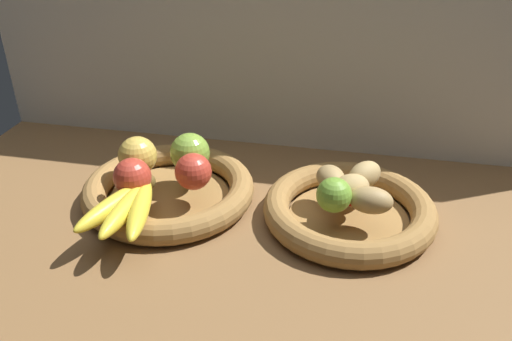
# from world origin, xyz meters

# --- Properties ---
(ground_plane) EXTENTS (1.40, 0.90, 0.03)m
(ground_plane) POSITION_xyz_m (0.00, 0.00, -0.01)
(ground_plane) COLOR brown
(back_wall) EXTENTS (1.40, 0.03, 0.55)m
(back_wall) POSITION_xyz_m (0.00, 0.30, 0.28)
(back_wall) COLOR silver
(back_wall) RESTS_ON ground_plane
(fruit_bowl_left) EXTENTS (0.34, 0.34, 0.05)m
(fruit_bowl_left) POSITION_xyz_m (-0.18, -0.00, 0.02)
(fruit_bowl_left) COLOR olive
(fruit_bowl_left) RESTS_ON ground_plane
(fruit_bowl_right) EXTENTS (0.32, 0.32, 0.05)m
(fruit_bowl_right) POSITION_xyz_m (0.17, -0.00, 0.02)
(fruit_bowl_right) COLOR olive
(fruit_bowl_right) RESTS_ON ground_plane
(apple_green_back) EXTENTS (0.08, 0.08, 0.08)m
(apple_green_back) POSITION_xyz_m (-0.15, 0.04, 0.09)
(apple_green_back) COLOR #7AA338
(apple_green_back) RESTS_ON fruit_bowl_left
(apple_red_right) EXTENTS (0.07, 0.07, 0.07)m
(apple_red_right) POSITION_xyz_m (-0.12, -0.02, 0.08)
(apple_red_right) COLOR #B73828
(apple_red_right) RESTS_ON fruit_bowl_left
(apple_red_front) EXTENTS (0.07, 0.07, 0.07)m
(apple_red_front) POSITION_xyz_m (-0.23, -0.06, 0.08)
(apple_red_front) COLOR #B73828
(apple_red_front) RESTS_ON fruit_bowl_left
(apple_golden_left) EXTENTS (0.08, 0.08, 0.08)m
(apple_golden_left) POSITION_xyz_m (-0.25, 0.01, 0.09)
(apple_golden_left) COLOR gold
(apple_golden_left) RESTS_ON fruit_bowl_left
(banana_bunch_front) EXTENTS (0.13, 0.20, 0.03)m
(banana_bunch_front) POSITION_xyz_m (-0.21, -0.13, 0.07)
(banana_bunch_front) COLOR yellow
(banana_bunch_front) RESTS_ON fruit_bowl_left
(potato_small) EXTENTS (0.08, 0.05, 0.05)m
(potato_small) POSITION_xyz_m (0.21, -0.04, 0.07)
(potato_small) COLOR #A38451
(potato_small) RESTS_ON fruit_bowl_right
(potato_back) EXTENTS (0.08, 0.09, 0.05)m
(potato_back) POSITION_xyz_m (0.20, 0.05, 0.08)
(potato_back) COLOR tan
(potato_back) RESTS_ON fruit_bowl_right
(potato_oblong) EXTENTS (0.08, 0.08, 0.04)m
(potato_oblong) POSITION_xyz_m (0.13, 0.03, 0.07)
(potato_oblong) COLOR #A38451
(potato_oblong) RESTS_ON fruit_bowl_right
(potato_large) EXTENTS (0.09, 0.08, 0.05)m
(potato_large) POSITION_xyz_m (0.17, -0.00, 0.07)
(potato_large) COLOR tan
(potato_large) RESTS_ON fruit_bowl_right
(lime_near) EXTENTS (0.06, 0.06, 0.06)m
(lime_near) POSITION_xyz_m (0.14, -0.05, 0.08)
(lime_near) COLOR #6B9E33
(lime_near) RESTS_ON fruit_bowl_right
(chili_pepper) EXTENTS (0.11, 0.02, 0.02)m
(chili_pepper) POSITION_xyz_m (0.18, -0.03, 0.06)
(chili_pepper) COLOR red
(chili_pepper) RESTS_ON fruit_bowl_right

